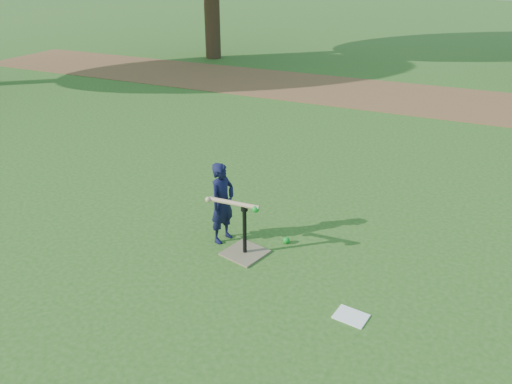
% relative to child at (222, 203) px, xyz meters
% --- Properties ---
extents(ground, '(80.00, 80.00, 0.00)m').
position_rel_child_xyz_m(ground, '(0.12, 0.16, -0.49)').
color(ground, '#285116').
rests_on(ground, ground).
extents(dirt_strip, '(24.00, 3.00, 0.01)m').
position_rel_child_xyz_m(dirt_strip, '(0.12, 7.66, -0.48)').
color(dirt_strip, brown).
rests_on(dirt_strip, ground).
extents(child, '(0.30, 0.40, 0.98)m').
position_rel_child_xyz_m(child, '(0.00, 0.00, 0.00)').
color(child, black).
rests_on(child, ground).
extents(wiffle_ball_ground, '(0.08, 0.08, 0.08)m').
position_rel_child_xyz_m(wiffle_ball_ground, '(0.72, 0.24, -0.45)').
color(wiffle_ball_ground, '#0D9220').
rests_on(wiffle_ball_ground, ground).
extents(clipboard, '(0.33, 0.27, 0.01)m').
position_rel_child_xyz_m(clipboard, '(1.77, -0.74, -0.48)').
color(clipboard, white).
rests_on(clipboard, ground).
extents(batting_tee, '(0.52, 0.52, 0.61)m').
position_rel_child_xyz_m(batting_tee, '(0.37, -0.17, -0.38)').
color(batting_tee, '#77674B').
rests_on(batting_tee, ground).
extents(swing_action, '(0.64, 0.12, 0.09)m').
position_rel_child_xyz_m(swing_action, '(0.27, -0.20, 0.13)').
color(swing_action, tan).
rests_on(swing_action, ground).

